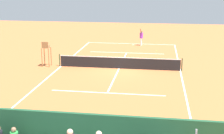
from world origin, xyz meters
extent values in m
plane|color=#BC6033|center=(0.00, 0.00, 0.00)|extent=(60.00, 60.00, 0.00)
cube|color=white|center=(0.00, -11.00, 0.00)|extent=(10.00, 0.10, 0.01)
cube|color=white|center=(0.00, 11.00, 0.00)|extent=(10.00, 0.10, 0.01)
cube|color=white|center=(-5.00, 0.00, 0.00)|extent=(0.10, 22.00, 0.01)
cube|color=white|center=(5.00, 0.00, 0.00)|extent=(0.10, 22.00, 0.01)
cube|color=white|center=(0.00, -6.05, 0.00)|extent=(7.50, 0.10, 0.01)
cube|color=white|center=(0.00, 6.05, 0.00)|extent=(7.50, 0.10, 0.01)
cube|color=white|center=(0.00, 0.00, 0.00)|extent=(0.10, 12.10, 0.01)
cube|color=white|center=(0.00, -11.00, 0.00)|extent=(0.10, 0.30, 0.01)
cube|color=black|center=(0.00, 0.00, 0.46)|extent=(10.00, 0.02, 0.91)
cube|color=white|center=(0.00, 0.00, 0.94)|extent=(10.00, 0.04, 0.06)
cylinder|color=#2D5133|center=(-5.10, 0.00, 0.54)|extent=(0.10, 0.10, 1.07)
cylinder|color=#2D5133|center=(5.10, 0.00, 0.54)|extent=(0.10, 0.10, 1.07)
sphere|color=beige|center=(-1.42, 16.35, 2.38)|extent=(0.20, 0.20, 0.20)
sphere|color=#8C6647|center=(2.25, 14.75, 1.48)|extent=(0.20, 0.20, 0.20)
sphere|color=beige|center=(-0.48, 16.35, 2.38)|extent=(0.20, 0.20, 0.20)
cylinder|color=olive|center=(5.90, -0.18, 0.80)|extent=(0.07, 0.07, 1.60)
cylinder|color=olive|center=(6.50, -0.18, 0.80)|extent=(0.07, 0.07, 1.60)
cylinder|color=olive|center=(5.90, 0.42, 0.80)|extent=(0.07, 0.07, 1.60)
cylinder|color=olive|center=(6.50, 0.42, 0.80)|extent=(0.07, 0.07, 1.60)
cube|color=olive|center=(6.20, 0.12, 1.63)|extent=(0.56, 0.56, 0.06)
cube|color=olive|center=(6.20, 0.36, 1.90)|extent=(0.56, 0.06, 0.48)
cube|color=olive|center=(5.94, 0.12, 1.78)|extent=(0.04, 0.48, 0.04)
cube|color=olive|center=(6.46, 0.12, 1.78)|extent=(0.04, 0.48, 0.04)
cylinder|color=white|center=(-1.25, -10.21, 0.42)|extent=(0.14, 0.14, 0.85)
cylinder|color=white|center=(-1.21, -9.99, 0.42)|extent=(0.14, 0.14, 0.85)
cylinder|color=purple|center=(-1.23, -10.10, 1.15)|extent=(0.42, 0.42, 0.60)
sphere|color=brown|center=(-1.23, -10.10, 1.56)|extent=(0.22, 0.22, 0.22)
cylinder|color=brown|center=(-1.19, -9.88, 1.65)|extent=(0.26, 0.14, 0.55)
cylinder|color=brown|center=(-1.27, -10.32, 1.18)|extent=(0.11, 0.11, 0.50)
cylinder|color=black|center=(-0.42, -10.51, 0.01)|extent=(0.11, 0.28, 0.03)
torus|color=#D8CC4C|center=(-0.34, -10.25, 0.01)|extent=(0.38, 0.38, 0.02)
cylinder|color=white|center=(-0.34, -10.25, 0.01)|extent=(0.25, 0.25, 0.00)
sphere|color=#CCDB33|center=(-3.01, -7.28, 0.03)|extent=(0.07, 0.07, 0.07)
camera|label=1|loc=(-3.16, 25.27, 7.02)|focal=50.96mm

